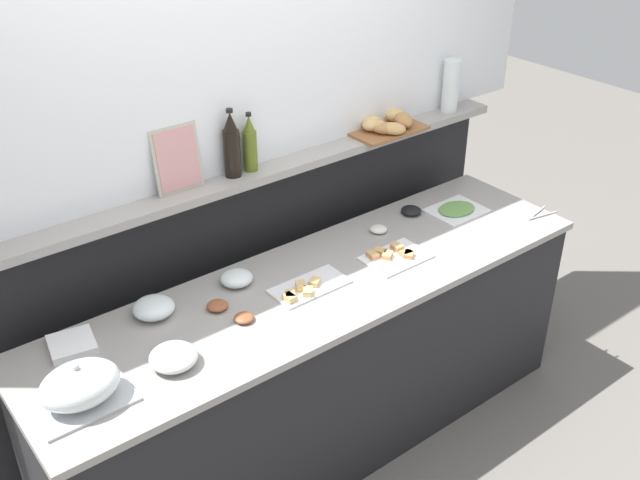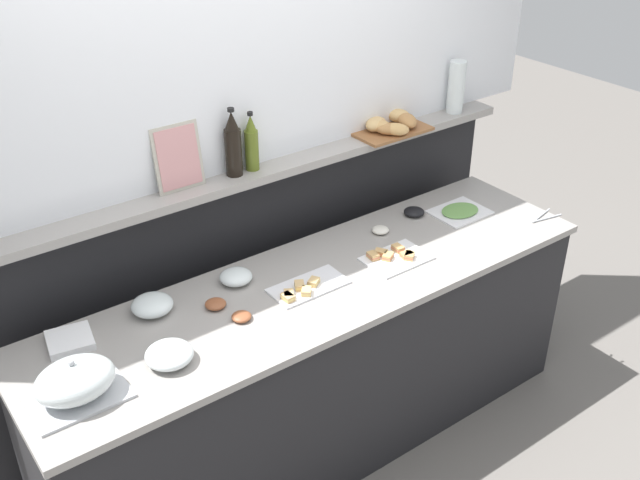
% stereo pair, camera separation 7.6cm
% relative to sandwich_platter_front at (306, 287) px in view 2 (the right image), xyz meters
% --- Properties ---
extents(ground_plane, '(12.00, 12.00, 0.00)m').
position_rel_sandwich_platter_front_xyz_m(ground_plane, '(0.08, 0.61, -0.95)').
color(ground_plane, slate).
extents(buffet_counter, '(2.69, 0.72, 0.94)m').
position_rel_sandwich_platter_front_xyz_m(buffet_counter, '(0.08, 0.01, -0.48)').
color(buffet_counter, black).
rests_on(buffet_counter, ground_plane).
extents(back_ledge_unit, '(2.96, 0.22, 1.31)m').
position_rel_sandwich_platter_front_xyz_m(back_ledge_unit, '(0.08, 0.55, -0.26)').
color(back_ledge_unit, black).
rests_on(back_ledge_unit, ground_plane).
extents(upper_wall_panel, '(3.56, 0.08, 1.29)m').
position_rel_sandwich_platter_front_xyz_m(upper_wall_panel, '(0.08, 0.57, 1.01)').
color(upper_wall_panel, white).
rests_on(upper_wall_panel, back_ledge_unit).
extents(sandwich_platter_front, '(0.35, 0.17, 0.04)m').
position_rel_sandwich_platter_front_xyz_m(sandwich_platter_front, '(0.00, 0.00, 0.00)').
color(sandwich_platter_front, silver).
rests_on(sandwich_platter_front, buffet_counter).
extents(sandwich_platter_rear, '(0.30, 0.21, 0.04)m').
position_rel_sandwich_platter_front_xyz_m(sandwich_platter_rear, '(0.48, -0.04, 0.00)').
color(sandwich_platter_rear, white).
rests_on(sandwich_platter_rear, buffet_counter).
extents(cold_cuts_platter, '(0.28, 0.23, 0.02)m').
position_rel_sandwich_platter_front_xyz_m(cold_cuts_platter, '(1.05, 0.10, -0.00)').
color(cold_cuts_platter, white).
rests_on(cold_cuts_platter, buffet_counter).
extents(serving_cloche, '(0.34, 0.24, 0.17)m').
position_rel_sandwich_platter_front_xyz_m(serving_cloche, '(-1.04, -0.08, 0.06)').
color(serving_cloche, '#B7BABF').
rests_on(serving_cloche, buffet_counter).
extents(glass_bowl_large, '(0.17, 0.17, 0.07)m').
position_rel_sandwich_platter_front_xyz_m(glass_bowl_large, '(-0.61, 0.24, 0.02)').
color(glass_bowl_large, silver).
rests_on(glass_bowl_large, buffet_counter).
extents(glass_bowl_medium, '(0.15, 0.15, 0.06)m').
position_rel_sandwich_platter_front_xyz_m(glass_bowl_medium, '(-0.21, 0.23, 0.02)').
color(glass_bowl_medium, silver).
rests_on(glass_bowl_medium, buffet_counter).
extents(glass_bowl_small, '(0.18, 0.18, 0.07)m').
position_rel_sandwich_platter_front_xyz_m(glass_bowl_small, '(-0.69, -0.09, 0.02)').
color(glass_bowl_small, silver).
rests_on(glass_bowl_small, buffet_counter).
extents(condiment_bowl_red, '(0.09, 0.09, 0.03)m').
position_rel_sandwich_platter_front_xyz_m(condiment_bowl_red, '(-0.38, 0.12, 0.00)').
color(condiment_bowl_red, brown).
rests_on(condiment_bowl_red, buffet_counter).
extents(condiment_bowl_cream, '(0.08, 0.08, 0.03)m').
position_rel_sandwich_platter_front_xyz_m(condiment_bowl_cream, '(-0.34, -0.02, 0.00)').
color(condiment_bowl_cream, brown).
rests_on(condiment_bowl_cream, buffet_counter).
extents(condiment_bowl_teal, '(0.08, 0.08, 0.03)m').
position_rel_sandwich_platter_front_xyz_m(condiment_bowl_teal, '(0.59, 0.19, 0.00)').
color(condiment_bowl_teal, silver).
rests_on(condiment_bowl_teal, buffet_counter).
extents(condiment_bowl_dark, '(0.11, 0.11, 0.04)m').
position_rel_sandwich_platter_front_xyz_m(condiment_bowl_dark, '(0.84, 0.23, 0.01)').
color(condiment_bowl_dark, black).
rests_on(condiment_bowl_dark, buffet_counter).
extents(serving_tongs, '(0.18, 0.08, 0.01)m').
position_rel_sandwich_platter_front_xyz_m(serving_tongs, '(1.35, -0.19, -0.01)').
color(serving_tongs, '#B7BABF').
rests_on(serving_tongs, buffet_counter).
extents(napkin_stack, '(0.20, 0.20, 0.03)m').
position_rel_sandwich_platter_front_xyz_m(napkin_stack, '(-0.96, 0.24, 0.00)').
color(napkin_stack, white).
rests_on(napkin_stack, buffet_counter).
extents(wine_bottle_dark, '(0.08, 0.08, 0.32)m').
position_rel_sandwich_platter_front_xyz_m(wine_bottle_dark, '(-0.04, 0.49, 0.51)').
color(wine_bottle_dark, black).
rests_on(wine_bottle_dark, back_ledge_unit).
extents(olive_oil_bottle, '(0.06, 0.06, 0.28)m').
position_rel_sandwich_platter_front_xyz_m(olive_oil_bottle, '(0.06, 0.49, 0.49)').
color(olive_oil_bottle, '#56661E').
rests_on(olive_oil_bottle, back_ledge_unit).
extents(bread_basket, '(0.40, 0.29, 0.08)m').
position_rel_sandwich_platter_front_xyz_m(bread_basket, '(0.86, 0.46, 0.40)').
color(bread_basket, brown).
rests_on(bread_basket, back_ledge_unit).
extents(framed_picture, '(0.22, 0.06, 0.29)m').
position_rel_sandwich_platter_front_xyz_m(framed_picture, '(-0.30, 0.51, 0.51)').
color(framed_picture, '#B2AD9E').
rests_on(framed_picture, back_ledge_unit).
extents(water_carafe, '(0.09, 0.09, 0.28)m').
position_rel_sandwich_platter_front_xyz_m(water_carafe, '(1.33, 0.47, 0.50)').
color(water_carafe, silver).
rests_on(water_carafe, back_ledge_unit).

